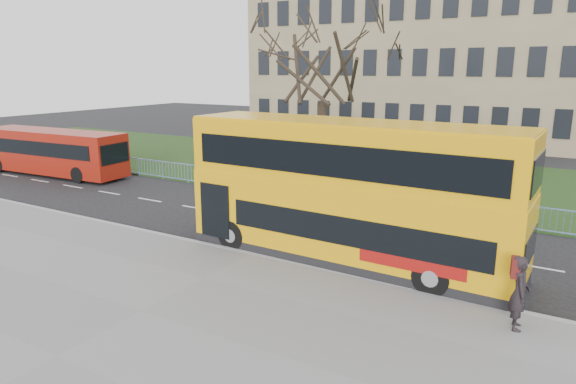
# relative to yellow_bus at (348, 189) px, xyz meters

# --- Properties ---
(ground) EXTENTS (120.00, 120.00, 0.00)m
(ground) POSITION_rel_yellow_bus_xyz_m (-3.15, 0.21, -2.57)
(ground) COLOR black
(ground) RESTS_ON ground
(pavement) EXTENTS (80.00, 10.50, 0.12)m
(pavement) POSITION_rel_yellow_bus_xyz_m (-3.15, -6.54, -2.51)
(pavement) COLOR slate
(pavement) RESTS_ON ground
(kerb) EXTENTS (80.00, 0.20, 0.14)m
(kerb) POSITION_rel_yellow_bus_xyz_m (-3.15, -1.34, -2.50)
(kerb) COLOR gray
(kerb) RESTS_ON ground
(grass_verge) EXTENTS (80.00, 15.40, 0.08)m
(grass_verge) POSITION_rel_yellow_bus_xyz_m (-3.15, 14.51, -2.53)
(grass_verge) COLOR #173212
(grass_verge) RESTS_ON ground
(guard_railing) EXTENTS (40.00, 0.12, 1.10)m
(guard_railing) POSITION_rel_yellow_bus_xyz_m (-3.15, 6.81, -2.02)
(guard_railing) COLOR #7392CD
(guard_railing) RESTS_ON ground
(bare_tree) EXTENTS (7.74, 7.74, 11.06)m
(bare_tree) POSITION_rel_yellow_bus_xyz_m (-6.15, 10.21, 3.04)
(bare_tree) COLOR black
(bare_tree) RESTS_ON grass_verge
(civic_building) EXTENTS (30.00, 15.00, 14.00)m
(civic_building) POSITION_rel_yellow_bus_xyz_m (-8.15, 35.21, 4.43)
(civic_building) COLOR #796C4D
(civic_building) RESTS_ON ground
(yellow_bus) EXTENTS (11.51, 3.08, 4.79)m
(yellow_bus) POSITION_rel_yellow_bus_xyz_m (0.00, 0.00, 0.00)
(yellow_bus) COLOR #E8A209
(yellow_bus) RESTS_ON ground
(red_bus) EXTENTS (10.67, 3.04, 2.78)m
(red_bus) POSITION_rel_yellow_bus_xyz_m (-22.07, 4.38, -1.09)
(red_bus) COLOR maroon
(red_bus) RESTS_ON ground
(pedestrian) EXTENTS (0.59, 0.78, 1.93)m
(pedestrian) POSITION_rel_yellow_bus_xyz_m (5.75, -2.40, -1.49)
(pedestrian) COLOR black
(pedestrian) RESTS_ON pavement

